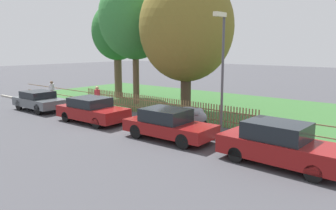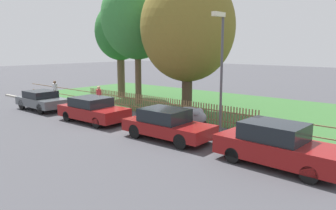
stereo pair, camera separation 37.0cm
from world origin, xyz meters
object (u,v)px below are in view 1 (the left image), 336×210
object	(u,v)px
parked_car_red_compact	(280,144)
tree_mid_park	(186,27)
tree_behind_motorcycle	(135,18)
covered_motorcycle	(191,116)
parked_car_silver_hatchback	(39,100)
parked_car_navy_estate	(168,124)
tree_nearest_kerb	(117,32)
pedestrian_by_lamp	(97,98)
parked_car_black_saloon	(92,110)
pedestrian_near_fence	(52,91)
street_lamp	(222,61)

from	to	relation	value
parked_car_red_compact	tree_mid_park	bearing A→B (deg)	148.62
tree_behind_motorcycle	covered_motorcycle	bearing A→B (deg)	-25.45
parked_car_red_compact	parked_car_silver_hatchback	bearing A→B (deg)	-177.87
covered_motorcycle	tree_behind_motorcycle	distance (m)	9.75
parked_car_navy_estate	tree_nearest_kerb	world-z (taller)	tree_nearest_kerb
parked_car_navy_estate	pedestrian_by_lamp	bearing A→B (deg)	164.00
parked_car_black_saloon	tree_mid_park	size ratio (longest dim) A/B	0.49
parked_car_silver_hatchback	parked_car_red_compact	bearing A→B (deg)	-0.24
tree_mid_park	pedestrian_near_fence	size ratio (longest dim) A/B	5.13
parked_car_red_compact	street_lamp	world-z (taller)	street_lamp
parked_car_silver_hatchback	pedestrian_near_fence	world-z (taller)	pedestrian_near_fence
tree_nearest_kerb	pedestrian_near_fence	xyz separation A→B (m)	(-1.38, -5.11, -4.27)
tree_mid_park	pedestrian_by_lamp	size ratio (longest dim) A/B	5.08
covered_motorcycle	tree_behind_motorcycle	size ratio (longest dim) A/B	0.22
parked_car_navy_estate	pedestrian_near_fence	size ratio (longest dim) A/B	2.54
parked_car_black_saloon	covered_motorcycle	size ratio (longest dim) A/B	2.11
tree_behind_motorcycle	pedestrian_near_fence	xyz separation A→B (m)	(-4.70, -3.83, -5.10)
parked_car_red_compact	street_lamp	xyz separation A→B (m)	(-3.28, 1.52, 2.70)
parked_car_silver_hatchback	street_lamp	world-z (taller)	street_lamp
pedestrian_near_fence	covered_motorcycle	bearing A→B (deg)	-164.33
parked_car_red_compact	pedestrian_by_lamp	distance (m)	12.34
parked_car_silver_hatchback	parked_car_navy_estate	distance (m)	10.64
covered_motorcycle	tree_nearest_kerb	xyz separation A→B (m)	(-10.67, 4.78, 4.53)
pedestrian_near_fence	street_lamp	distance (m)	14.34
street_lamp	parked_car_silver_hatchback	bearing A→B (deg)	-172.62
tree_behind_motorcycle	parked_car_silver_hatchback	bearing A→B (deg)	-116.74
covered_motorcycle	pedestrian_near_fence	bearing A→B (deg)	178.26
parked_car_red_compact	tree_behind_motorcycle	bearing A→B (deg)	157.52
parked_car_navy_estate	pedestrian_by_lamp	world-z (taller)	pedestrian_by_lamp
covered_motorcycle	pedestrian_near_fence	xyz separation A→B (m)	(-12.06, -0.33, 0.27)
pedestrian_by_lamp	street_lamp	distance (m)	9.27
tree_behind_motorcycle	pedestrian_by_lamp	size ratio (longest dim) A/B	5.42
tree_mid_park	pedestrian_by_lamp	world-z (taller)	tree_mid_park
parked_car_silver_hatchback	tree_behind_motorcycle	world-z (taller)	tree_behind_motorcycle
covered_motorcycle	parked_car_black_saloon	bearing A→B (deg)	-158.98
tree_nearest_kerb	street_lamp	bearing A→B (deg)	-23.35
parked_car_silver_hatchback	covered_motorcycle	xyz separation A→B (m)	(10.29, 2.32, 0.00)
covered_motorcycle	tree_behind_motorcycle	world-z (taller)	tree_behind_motorcycle
tree_nearest_kerb	street_lamp	xyz separation A→B (m)	(12.73, -5.50, -1.75)
pedestrian_near_fence	street_lamp	size ratio (longest dim) A/B	0.30
parked_car_navy_estate	tree_mid_park	distance (m)	7.35
parked_car_black_saloon	covered_motorcycle	xyz separation A→B (m)	(4.96, 2.25, -0.02)
tree_nearest_kerb	pedestrian_by_lamp	size ratio (longest dim) A/B	4.57
parked_car_silver_hatchback	tree_behind_motorcycle	bearing A→B (deg)	62.74
parked_car_navy_estate	street_lamp	world-z (taller)	street_lamp
tree_behind_motorcycle	tree_mid_park	xyz separation A→B (m)	(4.87, -0.61, -0.87)
tree_nearest_kerb	tree_behind_motorcycle	size ratio (longest dim) A/B	0.84
parked_car_red_compact	pedestrian_near_fence	xyz separation A→B (m)	(-17.40, 1.91, 0.19)
tree_mid_park	street_lamp	distance (m)	6.05
parked_car_navy_estate	parked_car_black_saloon	bearing A→B (deg)	178.63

